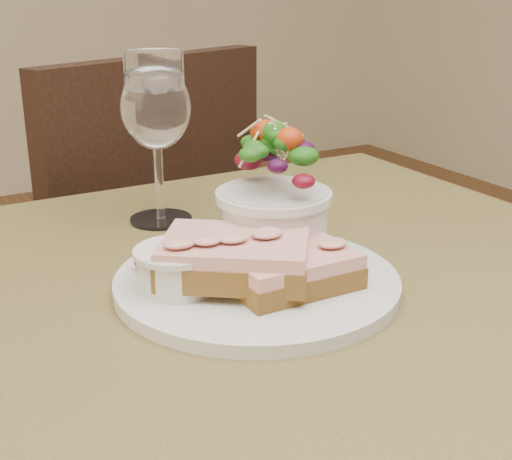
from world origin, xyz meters
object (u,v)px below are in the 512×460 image
chair_far (109,374)px  sandwich_back (235,257)px  cafe_table (272,409)px  dinner_plate (257,282)px  salad_bowl (274,192)px  ramekin (177,266)px  wine_glass (156,113)px  sandwich_front (290,269)px

chair_far → sandwich_back: (-0.08, -0.67, 0.49)m
chair_far → cafe_table: bearing=65.6°
cafe_table → sandwich_back: bearing=116.9°
cafe_table → dinner_plate: (0.01, 0.04, 0.11)m
dinner_plate → salad_bowl: salad_bowl is taller
sandwich_back → ramekin: sandwich_back is taller
cafe_table → chair_far: size_ratio=0.89×
salad_bowl → wine_glass: size_ratio=0.73×
chair_far → sandwich_back: size_ratio=5.79×
dinner_plate → ramekin: 0.08m
cafe_table → sandwich_front: (0.02, 0.01, 0.13)m
salad_bowl → dinner_plate: bearing=-134.5°
chair_far → wine_glass: size_ratio=5.14×
dinner_plate → ramekin: ramekin is taller
dinner_plate → sandwich_front: (0.01, -0.03, 0.02)m
salad_bowl → wine_glass: wine_glass is taller
sandwich_front → cafe_table: bearing=-157.2°
chair_far → ramekin: bearing=59.7°
salad_bowl → wine_glass: bearing=105.6°
sandwich_front → sandwich_back: (-0.04, 0.03, 0.01)m
dinner_plate → sandwich_back: (-0.02, -0.01, 0.03)m
wine_glass → chair_far: bearing=82.6°
sandwich_front → ramekin: bearing=154.4°
chair_far → sandwich_back: 0.84m
sandwich_back → salad_bowl: bearing=71.9°
cafe_table → wine_glass: 0.34m
dinner_plate → sandwich_front: size_ratio=2.36×
chair_far → salad_bowl: size_ratio=7.09×
sandwich_front → sandwich_back: size_ratio=0.69×
cafe_table → sandwich_front: size_ratio=7.45×
sandwich_front → wine_glass: size_ratio=0.61×
cafe_table → chair_far: 0.79m
chair_far → salad_bowl: 0.81m
sandwich_back → dinner_plate: bearing=47.9°
chair_far → dinner_plate: size_ratio=3.56×
ramekin → wine_glass: wine_glass is taller
cafe_table → sandwich_front: sandwich_front is taller
wine_glass → dinner_plate: bearing=-88.9°
sandwich_front → salad_bowl: 0.09m
sandwich_front → chair_far: bearing=87.0°
ramekin → wine_glass: bearing=71.5°
salad_bowl → cafe_table: bearing=-120.9°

